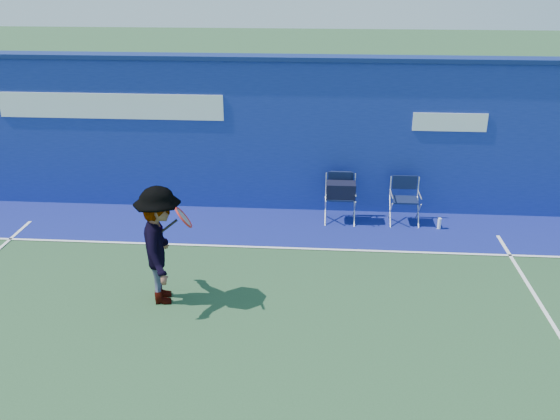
# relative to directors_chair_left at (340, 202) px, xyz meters

# --- Properties ---
(ground) EXTENTS (80.00, 80.00, 0.00)m
(ground) POSITION_rel_directors_chair_left_xyz_m (-1.57, -4.48, -0.40)
(ground) COLOR #26482A
(ground) RESTS_ON ground
(stadium_wall) EXTENTS (24.00, 0.50, 3.08)m
(stadium_wall) POSITION_rel_directors_chair_left_xyz_m (-1.57, 0.72, 1.15)
(stadium_wall) COLOR navy
(stadium_wall) RESTS_ON ground
(out_of_bounds_strip) EXTENTS (24.00, 1.80, 0.01)m
(out_of_bounds_strip) POSITION_rel_directors_chair_left_xyz_m (-1.57, -0.38, -0.40)
(out_of_bounds_strip) COLOR navy
(out_of_bounds_strip) RESTS_ON ground
(court_lines) EXTENTS (24.00, 12.00, 0.01)m
(court_lines) POSITION_rel_directors_chair_left_xyz_m (-1.57, -3.88, -0.39)
(court_lines) COLOR white
(court_lines) RESTS_ON out_of_bounds_strip
(directors_chair_left) EXTENTS (0.56, 0.52, 0.95)m
(directors_chair_left) POSITION_rel_directors_chair_left_xyz_m (0.00, 0.00, 0.00)
(directors_chair_left) COLOR silver
(directors_chair_left) RESTS_ON ground
(directors_chair_right) EXTENTS (0.54, 0.48, 0.90)m
(directors_chair_right) POSITION_rel_directors_chair_left_xyz_m (1.24, 0.01, -0.12)
(directors_chair_right) COLOR silver
(directors_chair_right) RESTS_ON ground
(water_bottle) EXTENTS (0.07, 0.07, 0.22)m
(water_bottle) POSITION_rel_directors_chair_left_xyz_m (1.89, -0.23, -0.29)
(water_bottle) COLOR white
(water_bottle) RESTS_ON ground
(tennis_player) EXTENTS (1.03, 1.29, 1.81)m
(tennis_player) POSITION_rel_directors_chair_left_xyz_m (-2.70, -3.12, 0.50)
(tennis_player) COLOR #EA4738
(tennis_player) RESTS_ON ground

